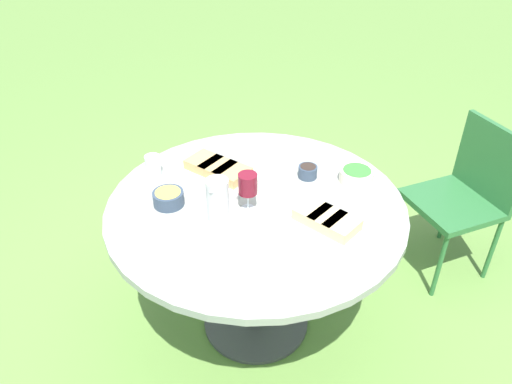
{
  "coord_description": "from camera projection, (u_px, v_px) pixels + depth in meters",
  "views": [
    {
      "loc": [
        1.61,
        0.77,
        2.08
      ],
      "look_at": [
        0.0,
        0.0,
        0.84
      ],
      "focal_mm": 35.0,
      "sensor_mm": 36.0,
      "label": 1
    }
  ],
  "objects": [
    {
      "name": "bowl_salad",
      "position": [
        357.0,
        175.0,
        2.33
      ],
      "size": [
        0.16,
        0.16,
        0.06
      ],
      "color": "beige",
      "rests_on": "dining_table"
    },
    {
      "name": "wine_glass",
      "position": [
        248.0,
        185.0,
        2.1
      ],
      "size": [
        0.08,
        0.08,
        0.18
      ],
      "color": "silver",
      "rests_on": "dining_table"
    },
    {
      "name": "cup_water_near",
      "position": [
        153.0,
        166.0,
        2.37
      ],
      "size": [
        0.07,
        0.07,
        0.1
      ],
      "color": "silver",
      "rests_on": "dining_table"
    },
    {
      "name": "water_pitcher",
      "position": [
        218.0,
        199.0,
        2.07
      ],
      "size": [
        0.1,
        0.1,
        0.19
      ],
      "color": "silver",
      "rests_on": "dining_table"
    },
    {
      "name": "dining_table",
      "position": [
        256.0,
        223.0,
        2.27
      ],
      "size": [
        1.33,
        1.33,
        0.78
      ],
      "color": "#4C4C51",
      "rests_on": "ground_plane"
    },
    {
      "name": "chair_near_right",
      "position": [
        467.0,
        190.0,
        2.74
      ],
      "size": [
        0.61,
        0.61,
        0.89
      ],
      "color": "#2D6B38",
      "rests_on": "ground_plane"
    },
    {
      "name": "platter_bread_main",
      "position": [
        218.0,
        170.0,
        2.37
      ],
      "size": [
        0.29,
        0.42,
        0.07
      ],
      "color": "white",
      "rests_on": "dining_table"
    },
    {
      "name": "bowl_fries",
      "position": [
        168.0,
        197.0,
        2.18
      ],
      "size": [
        0.14,
        0.14,
        0.07
      ],
      "color": "#334256",
      "rests_on": "dining_table"
    },
    {
      "name": "ground_plane",
      "position": [
        256.0,
        321.0,
        2.65
      ],
      "size": [
        40.0,
        40.0,
        0.0
      ],
      "primitive_type": "plane",
      "color": "#668E42"
    },
    {
      "name": "platter_charcuterie",
      "position": [
        327.0,
        222.0,
        2.05
      ],
      "size": [
        0.29,
        0.37,
        0.07
      ],
      "color": "white",
      "rests_on": "dining_table"
    },
    {
      "name": "bowl_olives",
      "position": [
        308.0,
        171.0,
        2.36
      ],
      "size": [
        0.09,
        0.09,
        0.06
      ],
      "color": "#334256",
      "rests_on": "dining_table"
    }
  ]
}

